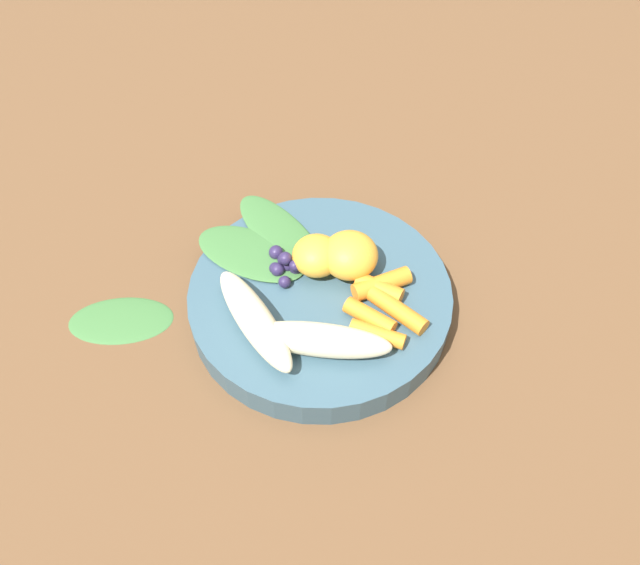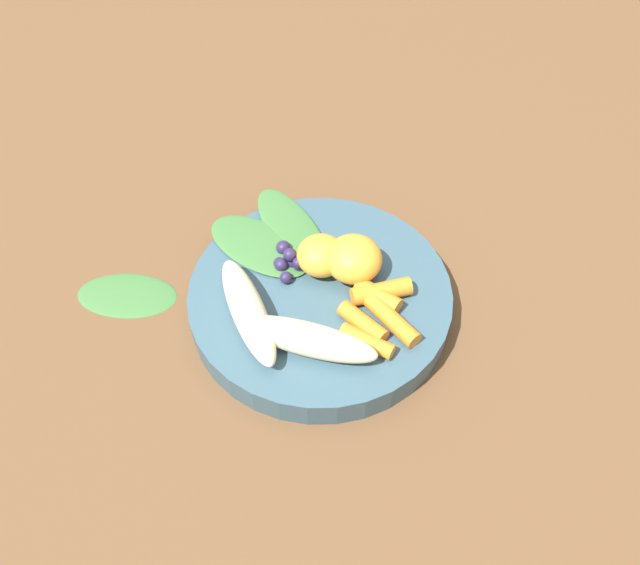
# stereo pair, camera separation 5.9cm
# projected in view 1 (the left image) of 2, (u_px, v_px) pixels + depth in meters

# --- Properties ---
(ground_plane) EXTENTS (2.40, 2.40, 0.00)m
(ground_plane) POSITION_uv_depth(u_px,v_px,m) (320.00, 308.00, 0.62)
(ground_plane) COLOR brown
(bowl) EXTENTS (0.25, 0.25, 0.03)m
(bowl) POSITION_uv_depth(u_px,v_px,m) (320.00, 299.00, 0.61)
(bowl) COLOR #385666
(bowl) RESTS_ON ground_plane
(banana_peeled_left) EXTENTS (0.03, 0.13, 0.03)m
(banana_peeled_left) POSITION_uv_depth(u_px,v_px,m) (320.00, 340.00, 0.54)
(banana_peeled_left) COLOR beige
(banana_peeled_left) RESTS_ON bowl
(banana_peeled_right) EXTENTS (0.12, 0.10, 0.03)m
(banana_peeled_right) POSITION_uv_depth(u_px,v_px,m) (255.00, 319.00, 0.56)
(banana_peeled_right) COLOR beige
(banana_peeled_right) RESTS_ON bowl
(orange_segment_near) EXTENTS (0.05, 0.05, 0.04)m
(orange_segment_near) POSITION_uv_depth(u_px,v_px,m) (317.00, 256.00, 0.60)
(orange_segment_near) COLOR #F4A833
(orange_segment_near) RESTS_ON bowl
(orange_segment_far) EXTENTS (0.05, 0.05, 0.04)m
(orange_segment_far) POSITION_uv_depth(u_px,v_px,m) (350.00, 255.00, 0.60)
(orange_segment_far) COLOR #F4A833
(orange_segment_far) RESTS_ON bowl
(carrot_front) EXTENTS (0.03, 0.05, 0.01)m
(carrot_front) POSITION_uv_depth(u_px,v_px,m) (377.00, 334.00, 0.56)
(carrot_front) COLOR orange
(carrot_front) RESTS_ON bowl
(carrot_mid_left) EXTENTS (0.04, 0.05, 0.02)m
(carrot_mid_left) POSITION_uv_depth(u_px,v_px,m) (370.00, 317.00, 0.57)
(carrot_mid_left) COLOR orange
(carrot_mid_left) RESTS_ON bowl
(carrot_mid_right) EXTENTS (0.05, 0.06, 0.02)m
(carrot_mid_right) POSITION_uv_depth(u_px,v_px,m) (397.00, 310.00, 0.57)
(carrot_mid_right) COLOR orange
(carrot_mid_right) RESTS_ON bowl
(carrot_rear) EXTENTS (0.03, 0.05, 0.02)m
(carrot_rear) POSITION_uv_depth(u_px,v_px,m) (379.00, 289.00, 0.58)
(carrot_rear) COLOR orange
(carrot_rear) RESTS_ON bowl
(carrot_small) EXTENTS (0.04, 0.06, 0.02)m
(carrot_small) POSITION_uv_depth(u_px,v_px,m) (382.00, 284.00, 0.59)
(carrot_small) COLOR orange
(carrot_small) RESTS_ON bowl
(blueberry_pile) EXTENTS (0.04, 0.05, 0.02)m
(blueberry_pile) POSITION_uv_depth(u_px,v_px,m) (285.00, 264.00, 0.61)
(blueberry_pile) COLOR #2D234C
(blueberry_pile) RESTS_ON bowl
(coconut_shred_patch) EXTENTS (0.04, 0.04, 0.00)m
(coconut_shred_patch) POSITION_uv_depth(u_px,v_px,m) (261.00, 262.00, 0.62)
(coconut_shred_patch) COLOR white
(coconut_shred_patch) RESTS_ON bowl
(kale_leaf_left) EXTENTS (0.13, 0.13, 0.01)m
(kale_leaf_left) POSITION_uv_depth(u_px,v_px,m) (280.00, 233.00, 0.64)
(kale_leaf_left) COLOR #3D7038
(kale_leaf_left) RESTS_ON bowl
(kale_leaf_right) EXTENTS (0.10, 0.13, 0.01)m
(kale_leaf_right) POSITION_uv_depth(u_px,v_px,m) (251.00, 253.00, 0.62)
(kale_leaf_right) COLOR #3D7038
(kale_leaf_right) RESTS_ON bowl
(kale_leaf_stray) EXTENTS (0.07, 0.11, 0.01)m
(kale_leaf_stray) POSITION_uv_depth(u_px,v_px,m) (121.00, 319.00, 0.61)
(kale_leaf_stray) COLOR #3D7038
(kale_leaf_stray) RESTS_ON ground_plane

